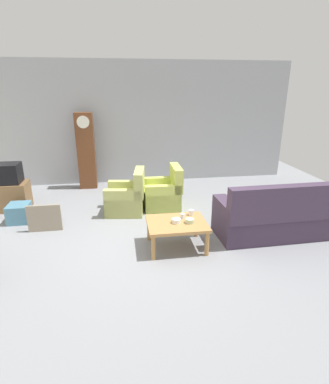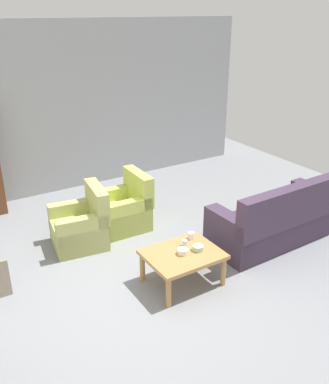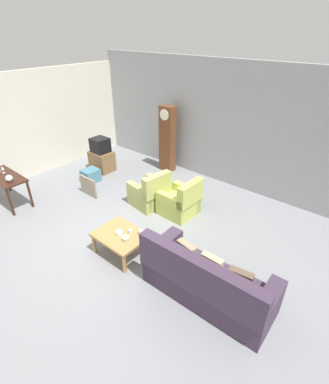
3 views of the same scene
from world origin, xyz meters
name	(u,v)px [view 1 (image 1 of 3)]	position (x,y,z in m)	size (l,w,h in m)	color
ground_plane	(154,239)	(0.00, 0.00, 0.00)	(10.40, 10.40, 0.00)	gray
garage_door_wall	(138,123)	(0.00, 3.60, 1.60)	(8.40, 0.16, 3.20)	#9EA0A5
couch_floral	(278,217)	(2.17, -0.20, 0.36)	(2.12, 0.92, 1.04)	#423347
armchair_olive_near	(127,198)	(-0.42, 1.30, 0.31)	(0.89, 0.86, 0.92)	#B7BC66
armchair_olive_far	(164,194)	(0.40, 1.46, 0.31)	(0.80, 0.77, 0.92)	#C2CE5C
coffee_table_wood	(177,226)	(0.34, -0.33, 0.39)	(0.96, 0.76, 0.45)	#B27F47
grandfather_clock	(86,151)	(-1.37, 3.13, 0.98)	(0.44, 0.30, 1.94)	brown
tv_stand_cabinet	(12,196)	(-2.86, 1.83, 0.30)	(0.68, 0.52, 0.60)	brown
tv_crt	(8,173)	(-2.86, 1.83, 0.81)	(0.48, 0.44, 0.42)	black
framed_picture_leaning	(44,218)	(-1.95, 0.62, 0.25)	(0.60, 0.05, 0.51)	gray
storage_box_blue	(19,213)	(-2.54, 1.14, 0.18)	(0.40, 0.44, 0.36)	teal
cup_white_porcelain	(191,213)	(0.63, -0.09, 0.50)	(0.09, 0.09, 0.10)	white
cup_blue_rimmed	(182,216)	(0.46, -0.19, 0.49)	(0.07, 0.07, 0.08)	silver
bowl_white_stacked	(176,221)	(0.32, -0.35, 0.49)	(0.14, 0.14, 0.07)	white
bowl_shallow_green	(190,221)	(0.54, -0.38, 0.49)	(0.15, 0.15, 0.07)	#B2C69E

